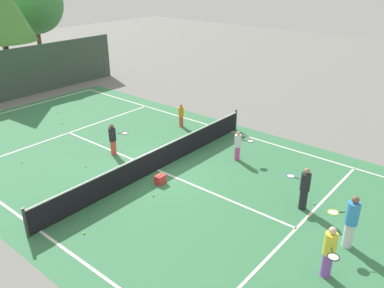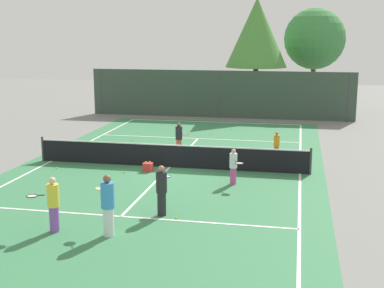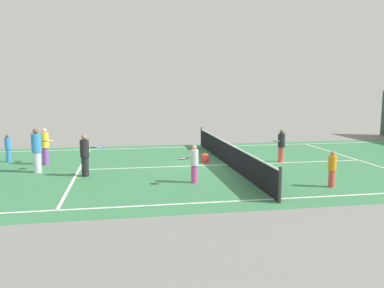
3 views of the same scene
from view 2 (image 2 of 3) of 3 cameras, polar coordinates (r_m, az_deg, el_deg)
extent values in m
plane|color=slate|center=(22.75, -2.40, -2.51)|extent=(80.00, 80.00, 0.00)
cube|color=#387A4C|center=(22.75, -2.40, -2.51)|extent=(13.00, 25.00, 0.00)
cube|color=white|center=(24.63, -14.93, -1.78)|extent=(0.10, 24.00, 0.01)
cube|color=white|center=(22.12, 11.59, -3.15)|extent=(0.10, 24.00, 0.01)
cube|color=white|center=(34.28, 2.42, 2.38)|extent=(11.00, 0.10, 0.01)
cube|color=white|center=(16.88, -7.67, -7.76)|extent=(11.00, 0.10, 0.01)
cube|color=white|center=(28.85, 0.65, 0.59)|extent=(11.00, 0.10, 0.01)
cube|color=white|center=(22.75, -2.40, -2.49)|extent=(0.10, 12.80, 0.01)
cylinder|color=#333833|center=(24.69, -15.83, -0.50)|extent=(0.10, 0.10, 1.10)
cylinder|color=#333833|center=(21.99, 12.69, -1.83)|extent=(0.10, 0.10, 1.10)
cube|color=black|center=(22.64, -2.41, -1.35)|extent=(11.80, 0.03, 0.95)
cube|color=white|center=(22.53, -2.42, -0.11)|extent=(11.80, 0.04, 0.05)
cube|color=#384C3D|center=(36.01, 2.96, 5.40)|extent=(18.00, 0.06, 3.20)
cylinder|color=#3F4447|center=(38.21, -9.81, 5.61)|extent=(0.12, 0.12, 3.20)
cylinder|color=#3F4447|center=(36.01, 2.96, 5.40)|extent=(0.12, 0.12, 3.20)
cylinder|color=#3F4447|center=(35.76, 16.60, 4.87)|extent=(0.12, 0.12, 3.20)
cylinder|color=brown|center=(40.68, 12.89, 6.13)|extent=(0.35, 0.35, 3.58)
sphere|color=#3D8442|center=(40.50, 13.12, 11.01)|extent=(4.47, 4.47, 4.47)
cylinder|color=brown|center=(38.11, 6.85, 5.76)|extent=(0.38, 0.38, 3.31)
cone|color=#4C8E3D|center=(37.90, 7.00, 11.87)|extent=(4.32, 4.32, 4.80)
cylinder|color=#E54C3F|center=(25.17, -1.42, -0.28)|extent=(0.26, 0.26, 0.70)
cylinder|color=#232328|center=(25.04, -1.43, 1.20)|extent=(0.32, 0.32, 0.62)
sphere|color=brown|center=(24.97, -1.43, 2.11)|extent=(0.19, 0.19, 0.19)
cylinder|color=black|center=(24.78, -1.05, 1.16)|extent=(0.16, 0.16, 0.03)
torus|color=black|center=(24.57, -0.74, 1.07)|extent=(0.47, 0.47, 0.03)
cylinder|color=silver|center=(24.57, -0.74, 1.07)|extent=(0.39, 0.39, 0.00)
cylinder|color=purple|center=(15.93, -14.65, -7.84)|extent=(0.28, 0.28, 0.76)
cylinder|color=yellow|center=(15.71, -14.79, -5.39)|extent=(0.35, 0.35, 0.67)
sphere|color=beige|center=(15.59, -14.87, -3.85)|extent=(0.21, 0.21, 0.21)
cylinder|color=black|center=(15.69, -15.98, -5.34)|extent=(0.19, 0.12, 0.03)
torus|color=black|center=(15.69, -16.90, -5.40)|extent=(0.45, 0.45, 0.03)
cylinder|color=silver|center=(15.69, -16.90, -5.40)|extent=(0.37, 0.37, 0.00)
cylinder|color=#E54C3F|center=(24.50, 9.10, -0.90)|extent=(0.22, 0.22, 0.59)
cylinder|color=orange|center=(24.39, 9.14, 0.36)|extent=(0.27, 0.27, 0.51)
sphere|color=#A37556|center=(24.32, 9.16, 1.14)|extent=(0.16, 0.16, 0.16)
cylinder|color=#232328|center=(16.76, -3.29, -6.47)|extent=(0.28, 0.28, 0.76)
cylinder|color=#232328|center=(16.55, -3.32, -4.14)|extent=(0.35, 0.35, 0.66)
sphere|color=#A37556|center=(16.43, -3.34, -2.69)|extent=(0.20, 0.20, 0.20)
cylinder|color=black|center=(16.84, -3.02, -3.74)|extent=(0.03, 0.20, 0.03)
torus|color=blue|center=(17.07, -2.80, -3.52)|extent=(0.34, 0.34, 0.03)
cylinder|color=silver|center=(17.07, -2.80, -3.52)|extent=(0.28, 0.28, 0.00)
cylinder|color=#D14799|center=(20.20, 4.46, -3.46)|extent=(0.23, 0.23, 0.64)
cylinder|color=silver|center=(20.05, 4.49, -1.80)|extent=(0.29, 0.29, 0.56)
sphere|color=tan|center=(19.96, 4.51, -0.78)|extent=(0.17, 0.17, 0.17)
cylinder|color=black|center=(19.77, 4.83, -1.92)|extent=(0.13, 0.19, 0.03)
torus|color=black|center=(19.55, 5.12, -2.08)|extent=(0.45, 0.45, 0.03)
cylinder|color=silver|center=(19.55, 5.12, -2.08)|extent=(0.38, 0.38, 0.00)
cylinder|color=silver|center=(15.27, -9.02, -8.30)|extent=(0.31, 0.31, 0.84)
cylinder|color=#388CD8|center=(15.02, -9.11, -5.49)|extent=(0.38, 0.38, 0.73)
sphere|color=brown|center=(14.89, -9.17, -3.73)|extent=(0.23, 0.23, 0.23)
cylinder|color=black|center=(15.33, -9.53, -5.01)|extent=(0.15, 0.17, 0.03)
torus|color=yellow|center=(15.55, -9.81, -4.77)|extent=(0.46, 0.46, 0.03)
cylinder|color=silver|center=(15.55, -9.81, -4.77)|extent=(0.39, 0.39, 0.00)
cube|color=red|center=(22.08, -4.79, -2.51)|extent=(0.39, 0.30, 0.36)
sphere|color=#CCE533|center=(22.05, -5.00, -1.96)|extent=(0.07, 0.07, 0.07)
sphere|color=#CCE533|center=(22.05, -4.58, -1.95)|extent=(0.07, 0.07, 0.07)
sphere|color=#CCE533|center=(31.77, 4.26, 1.66)|extent=(0.07, 0.07, 0.07)
sphere|color=#CCE533|center=(21.94, -7.31, -3.05)|extent=(0.07, 0.07, 0.07)
sphere|color=#CCE533|center=(23.31, 5.13, -2.12)|extent=(0.07, 0.07, 0.07)
sphere|color=#CCE533|center=(25.63, -4.83, -0.83)|extent=(0.07, 0.07, 0.07)
sphere|color=#CCE533|center=(28.41, -6.49, 0.39)|extent=(0.07, 0.07, 0.07)
sphere|color=#CCE533|center=(23.19, -14.41, -2.52)|extent=(0.07, 0.07, 0.07)
sphere|color=#CCE533|center=(16.55, -1.72, -7.97)|extent=(0.07, 0.07, 0.07)
sphere|color=#CCE533|center=(24.95, -9.97, -1.32)|extent=(0.07, 0.07, 0.07)
sphere|color=#CCE533|center=(30.09, 2.04, 1.11)|extent=(0.07, 0.07, 0.07)
camera|label=1|loc=(19.25, -45.56, 15.22)|focal=36.76mm
camera|label=3|loc=(20.34, 44.54, 2.06)|focal=36.34mm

